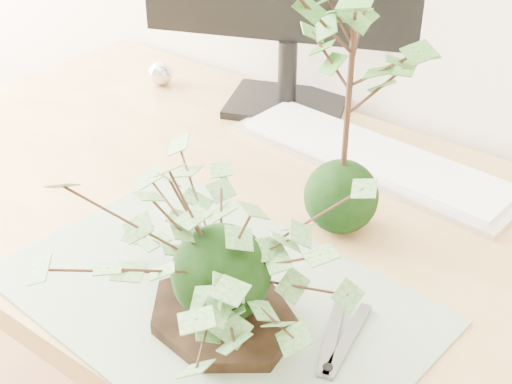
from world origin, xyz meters
TOP-DOWN VIEW (x-y plane):
  - desk at (0.09, 1.23)m, footprint 1.60×0.70m
  - cutting_mat at (0.01, 1.05)m, footprint 0.52×0.37m
  - stone_dish at (0.05, 1.02)m, footprint 0.21×0.21m
  - ivy_kokedama at (0.05, 1.02)m, footprint 0.38×0.38m
  - maple_kokedama at (0.05, 1.26)m, footprint 0.25×0.25m
  - keyboard at (-0.00, 1.44)m, footprint 0.48×0.17m
  - foil_ball at (-0.47, 1.46)m, footprint 0.05×0.05m

SIDE VIEW (x-z plane):
  - desk at x=0.09m, z-range 0.28..1.02m
  - cutting_mat at x=0.01m, z-range 0.74..0.74m
  - keyboard at x=0.00m, z-range 0.74..0.76m
  - stone_dish at x=0.05m, z-range 0.74..0.76m
  - foil_ball at x=-0.47m, z-range 0.74..0.79m
  - ivy_kokedama at x=0.05m, z-range 0.76..0.98m
  - maple_kokedama at x=0.05m, z-range 0.82..1.24m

